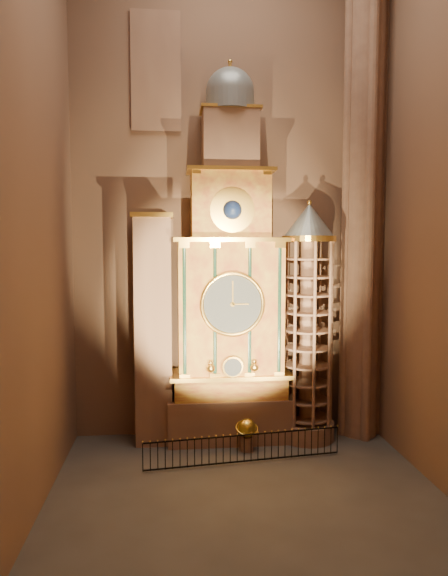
{
  "coord_description": "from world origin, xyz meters",
  "views": [
    {
      "loc": [
        -2.59,
        -17.65,
        8.79
      ],
      "look_at": [
        -0.47,
        3.0,
        7.08
      ],
      "focal_mm": 32.0,
      "sensor_mm": 36.0,
      "label": 1
    }
  ],
  "objects": [
    {
      "name": "iron_railing",
      "position": [
        0.28,
        2.25,
        0.62
      ],
      "size": [
        8.07,
        1.02,
        1.15
      ],
      "color": "black",
      "rests_on": "floor"
    },
    {
      "name": "celestial_globe",
      "position": [
        0.57,
        3.51,
        0.85
      ],
      "size": [
        1.12,
        1.08,
        1.41
      ],
      "color": "#8C634C",
      "rests_on": "floor"
    },
    {
      "name": "wall_right",
      "position": [
        7.0,
        0.0,
        11.0
      ],
      "size": [
        0.0,
        22.0,
        22.0
      ],
      "primitive_type": "plane",
      "rotation": [
        1.57,
        0.0,
        -1.57
      ],
      "color": "brown",
      "rests_on": "floor"
    },
    {
      "name": "gothic_pier",
      "position": [
        6.1,
        5.0,
        11.0
      ],
      "size": [
        2.04,
        2.04,
        22.0
      ],
      "color": "#8C634C",
      "rests_on": "floor"
    },
    {
      "name": "wall_back",
      "position": [
        0.0,
        6.0,
        11.0
      ],
      "size": [
        22.0,
        0.0,
        22.0
      ],
      "primitive_type": "plane",
      "rotation": [
        1.57,
        0.0,
        0.0
      ],
      "color": "brown",
      "rests_on": "floor"
    },
    {
      "name": "portrait_tower",
      "position": [
        -3.4,
        4.98,
        5.15
      ],
      "size": [
        1.8,
        1.6,
        10.2
      ],
      "color": "#8C634C",
      "rests_on": "floor"
    },
    {
      "name": "stair_turret",
      "position": [
        3.5,
        4.7,
        5.27
      ],
      "size": [
        2.5,
        2.5,
        10.8
      ],
      "color": "#8C634C",
      "rests_on": "floor"
    },
    {
      "name": "wall_left",
      "position": [
        -7.0,
        0.0,
        11.0
      ],
      "size": [
        0.0,
        22.0,
        22.0
      ],
      "primitive_type": "plane",
      "rotation": [
        1.57,
        0.0,
        1.57
      ],
      "color": "brown",
      "rests_on": "floor"
    },
    {
      "name": "stained_glass_window",
      "position": [
        -3.2,
        5.92,
        16.5
      ],
      "size": [
        2.2,
        0.14,
        5.2
      ],
      "color": "navy",
      "rests_on": "wall_back"
    },
    {
      "name": "floor",
      "position": [
        0.0,
        0.0,
        0.0
      ],
      "size": [
        14.0,
        14.0,
        0.0
      ],
      "primitive_type": "plane",
      "color": "#383330",
      "rests_on": "ground"
    },
    {
      "name": "astronomical_clock",
      "position": [
        0.0,
        4.96,
        6.68
      ],
      "size": [
        5.6,
        2.41,
        16.7
      ],
      "color": "#8C634C",
      "rests_on": "floor"
    }
  ]
}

